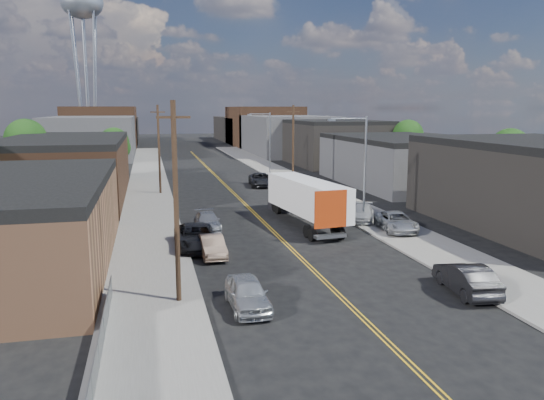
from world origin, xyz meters
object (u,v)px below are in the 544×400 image
car_ahead_truck (261,180)px  car_right_lot_a (396,222)px  car_right_oncoming (466,278)px  car_right_lot_b (362,213)px  car_left_d (207,221)px  car_left_b (212,246)px  water_tower (82,9)px  car_left_a (247,293)px  car_left_c (196,237)px  car_right_lot_c (328,196)px  semi_truck (302,197)px

car_ahead_truck → car_right_lot_a: bearing=-73.5°
car_right_oncoming → car_right_lot_b: (1.60, 17.73, -0.01)m
car_left_d → car_right_lot_b: bearing=-1.3°
car_left_b → car_right_lot_b: (13.76, 7.73, 0.11)m
water_tower → car_ahead_truck: bearing=-67.0°
car_left_a → car_right_oncoming: 11.61m
water_tower → car_right_lot_b: (30.20, -84.27, -29.85)m
car_left_b → car_left_d: car_left_b is taller
car_left_b → car_left_d: 8.02m
car_left_d → car_ahead_truck: car_ahead_truck is taller
car_left_b → car_right_lot_a: bearing=12.2°
car_right_oncoming → car_right_lot_b: 17.80m
car_left_c → car_right_oncoming: car_left_c is taller
car_left_b → car_left_d: (0.56, 8.00, -0.02)m
car_left_c → car_right_lot_b: 15.56m
car_right_lot_c → car_ahead_truck: 14.53m
car_left_a → car_left_c: bearing=96.1°
car_left_c → car_ahead_truck: car_left_c is taller
semi_truck → car_right_lot_a: semi_truck is taller
car_right_oncoming → car_right_lot_c: 26.56m
car_right_lot_a → car_ahead_truck: (-5.13, 26.88, -0.06)m
car_ahead_truck → car_right_oncoming: bearing=-80.9°
car_left_d → semi_truck: bearing=5.5°
water_tower → car_left_c: bearing=-80.1°
car_left_a → car_right_lot_b: bearing=51.9°
car_right_oncoming → semi_truck: bearing=-72.6°
car_right_oncoming → car_right_lot_c: size_ratio=1.17×
car_left_a → car_left_c: size_ratio=0.76×
car_left_b → car_right_oncoming: 15.75m
car_left_a → car_right_lot_a: bearing=41.8°
car_right_oncoming → car_right_lot_a: bearing=-94.2°
car_left_d → car_right_lot_b: 13.20m
water_tower → semi_truck: water_tower is taller
semi_truck → car_right_lot_a: 8.19m
car_left_c → car_right_lot_c: 20.35m
car_right_lot_b → car_right_lot_a: bearing=-49.8°
semi_truck → car_left_d: size_ratio=3.24×
car_right_oncoming → car_left_b: bearing=-32.4°
car_left_b → car_ahead_truck: 31.99m
water_tower → car_right_lot_b: bearing=-70.3°
semi_truck → car_left_a: bearing=-121.3°
car_ahead_truck → car_left_b: bearing=-102.0°
car_left_d → car_left_a: bearing=-90.2°
car_right_lot_b → car_right_lot_c: (0.00, 8.79, 0.07)m
water_tower → car_left_b: 98.14m
car_right_oncoming → water_tower: bearing=-67.3°
car_right_lot_b → car_left_b: bearing=-125.4°
semi_truck → car_ahead_truck: semi_truck is taller
car_left_b → car_right_lot_c: size_ratio=1.00×
water_tower → car_right_lot_a: 98.40m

